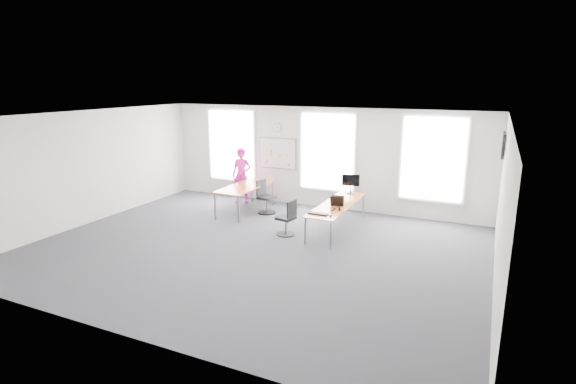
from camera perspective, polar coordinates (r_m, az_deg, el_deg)
The scene contains 24 objects.
floor at distance 10.39m, azimuth -4.29°, elevation -7.19°, with size 10.00×10.00×0.00m, color #2A292E.
ceiling at distance 9.72m, azimuth -4.61°, elevation 9.55°, with size 10.00×10.00×0.00m, color white.
wall_back at distance 13.51m, azimuth 3.86°, elevation 4.36°, with size 10.00×10.00×0.00m, color silver.
wall_front at distance 6.88m, azimuth -20.96°, elevation -5.96°, with size 10.00×10.00×0.00m, color silver.
wall_left at distance 13.10m, azimuth -23.95°, elevation 2.89°, with size 10.00×10.00×0.00m, color silver.
wall_right at distance 8.74m, azimuth 25.55°, elevation -2.27°, with size 10.00×10.00×0.00m, color silver.
window_left at distance 14.78m, azimuth -7.14°, elevation 5.89°, with size 1.60×0.06×2.20m, color white.
window_mid at distance 13.35m, azimuth 5.03°, elevation 5.09°, with size 1.60×0.06×2.20m, color white.
window_right at distance 12.67m, azimuth 17.93°, elevation 4.00°, with size 1.60×0.06×2.20m, color white.
desk_right at distance 11.53m, azimuth 6.26°, elevation -1.74°, with size 0.75×2.82×0.69m.
desk_left at distance 13.07m, azimuth -5.44°, elevation 0.53°, with size 0.87×2.17×0.79m.
chair_right at distance 11.13m, azimuth -0.07°, elevation -3.56°, with size 0.48×0.48×0.90m.
chair_left at distance 13.02m, azimuth -2.90°, elevation -0.84°, with size 0.52×0.52×0.97m.
person at distance 14.09m, azimuth -5.91°, elevation 2.09°, with size 0.63×0.41×1.73m, color #D31890.
whiteboard at distance 14.01m, azimuth -1.36°, elevation 4.94°, with size 1.20×0.03×0.90m, color silver.
wall_clock at distance 13.91m, azimuth -1.38°, elevation 8.19°, with size 0.30×0.30×0.04m, color gray.
tv at distance 11.54m, azimuth 25.69°, elevation 5.41°, with size 0.06×0.90×0.55m, color black.
keyboard at distance 10.59m, azimuth 3.86°, elevation -2.78°, with size 0.49×0.17×0.02m, color black.
mouse at distance 10.44m, azimuth 5.42°, elevation -3.02°, with size 0.06×0.10×0.04m, color black.
lens_cap at distance 10.89m, azimuth 5.66°, elevation -2.39°, with size 0.07×0.07×0.01m, color black.
headphones at distance 10.97m, azimuth 6.21°, elevation -2.04°, with size 0.17×0.09×0.10m.
laptop_sleeve at distance 11.28m, azimuth 6.25°, elevation -1.16°, with size 0.33×0.20×0.27m.
paper_stack at distance 11.74m, azimuth 6.27°, elevation -0.95°, with size 0.31×0.23×0.11m, color beige.
monitor at distance 12.55m, azimuth 7.96°, elevation 1.25°, with size 0.48×0.20×0.55m.
Camera 1 is at (4.75, -8.45, 3.73)m, focal length 28.00 mm.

